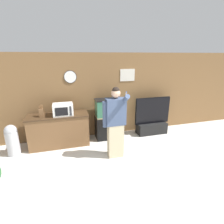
{
  "coord_description": "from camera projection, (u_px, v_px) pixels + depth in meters",
  "views": [
    {
      "loc": [
        -1.34,
        -2.11,
        2.51
      ],
      "look_at": [
        -0.13,
        2.23,
        1.05
      ],
      "focal_mm": 28.0,
      "sensor_mm": 36.0,
      "label": 1
    }
  ],
  "objects": [
    {
      "name": "aquarium_on_stand",
      "position": [
        109.0,
        119.0,
        5.42
      ],
      "size": [
        0.83,
        0.44,
        1.27
      ],
      "color": "black",
      "rests_on": "ground_plane"
    },
    {
      "name": "trash_bin",
      "position": [
        12.0,
        140.0,
        4.54
      ],
      "size": [
        0.32,
        0.32,
        0.83
      ],
      "color": "#B7B7BC",
      "rests_on": "ground_plane"
    },
    {
      "name": "person_standing",
      "position": [
        115.0,
        122.0,
        4.29
      ],
      "size": [
        0.57,
        0.43,
        1.82
      ],
      "color": "#BCAD89",
      "rests_on": "ground_plane"
    },
    {
      "name": "microwave",
      "position": [
        63.0,
        109.0,
        4.81
      ],
      "size": [
        0.53,
        0.4,
        0.32
      ],
      "color": "white",
      "rests_on": "counter_island"
    },
    {
      "name": "tv_on_stand",
      "position": [
        152.0,
        123.0,
        5.83
      ],
      "size": [
        1.2,
        0.4,
        1.24
      ],
      "color": "black",
      "rests_on": "ground_plane"
    },
    {
      "name": "knife_block",
      "position": [
        41.0,
        112.0,
        4.68
      ],
      "size": [
        0.1,
        0.11,
        0.33
      ],
      "color": "brown",
      "rests_on": "counter_island"
    },
    {
      "name": "counter_island",
      "position": [
        59.0,
        130.0,
        5.01
      ],
      "size": [
        1.68,
        0.61,
        0.94
      ],
      "color": "brown",
      "rests_on": "ground_plane"
    },
    {
      "name": "ground_plane",
      "position": [
        153.0,
        206.0,
        3.05
      ],
      "size": [
        18.0,
        18.0,
        0.0
      ],
      "primitive_type": "plane",
      "color": "beige"
    },
    {
      "name": "wall_back_paneled",
      "position": [
        108.0,
        95.0,
        5.56
      ],
      "size": [
        10.0,
        0.08,
        2.6
      ],
      "color": "brown",
      "rests_on": "ground_plane"
    }
  ]
}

